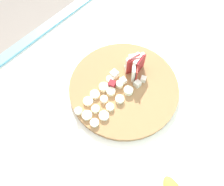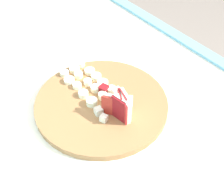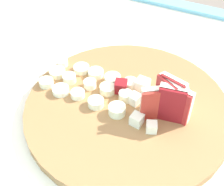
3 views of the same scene
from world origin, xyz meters
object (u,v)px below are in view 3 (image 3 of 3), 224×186
at_px(apple_dice_pile, 138,98).
at_px(banana_slice_rows, 91,85).
at_px(cutting_board, 127,109).
at_px(apple_wedge_fan, 171,100).

relative_size(apple_dice_pile, banana_slice_rows, 0.60).
bearing_deg(cutting_board, apple_wedge_fan, -170.37).
distance_m(apple_wedge_fan, apple_dice_pile, 0.06).
bearing_deg(apple_dice_pile, banana_slice_rows, 1.44).
bearing_deg(apple_dice_pile, cutting_board, 48.32).
distance_m(cutting_board, banana_slice_rows, 0.08).
distance_m(cutting_board, apple_dice_pile, 0.03).
bearing_deg(cutting_board, banana_slice_rows, -9.57).
xyz_separation_m(apple_wedge_fan, banana_slice_rows, (0.14, -0.00, -0.02)).
bearing_deg(apple_dice_pile, apple_wedge_fan, 176.35).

